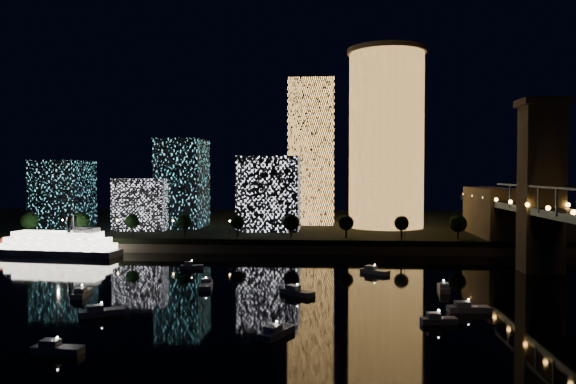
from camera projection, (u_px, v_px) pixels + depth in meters
name	position (u px, v px, depth m)	size (l,w,h in m)	color
ground	(309.00, 310.00, 117.60)	(520.00, 520.00, 0.00)	black
far_bank	(322.00, 226.00, 276.94)	(420.00, 160.00, 5.00)	black
seawall	(318.00, 249.00, 199.25)	(420.00, 6.00, 3.00)	#6B5E4C
tower_cylindrical	(386.00, 138.00, 242.85)	(34.00, 34.00, 76.98)	#FFAF51
tower_rectangular	(312.00, 152.00, 260.38)	(20.87, 20.87, 66.40)	#FFAF51
midrise_blocks	(171.00, 192.00, 240.23)	(114.03, 33.59, 38.21)	white
riverboat	(52.00, 245.00, 195.24)	(48.02, 14.98, 14.23)	silver
motorboats	(265.00, 297.00, 126.04)	(92.67, 81.97, 2.78)	silver
esplanade_trees	(220.00, 222.00, 207.75)	(166.55, 6.88, 8.94)	black
street_lamps	(230.00, 224.00, 213.57)	(132.70, 0.70, 5.65)	black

